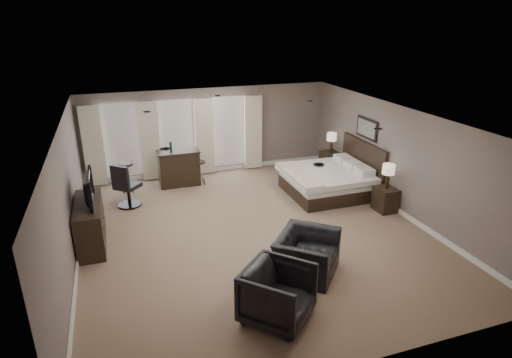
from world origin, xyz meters
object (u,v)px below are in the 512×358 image
object	(u,v)px
armchair_far	(278,292)
bar_stool_right	(200,173)
nightstand_far	(330,163)
dresser	(90,224)
tv	(86,200)
lamp_far	(331,143)
bar_stool_left	(127,177)
nightstand_near	(385,199)
armchair_near	(307,248)
desk_chair	(128,185)
bed	(327,170)
bar_counter	(179,168)
lamp_near	(388,176)

from	to	relation	value
armchair_far	bar_stool_right	bearing A→B (deg)	45.53
nightstand_far	dresser	bearing A→B (deg)	-161.21
nightstand_far	bar_stool_right	size ratio (longest dim) A/B	0.95
tv	lamp_far	bearing A→B (deg)	-71.21
lamp_far	bar_stool_left	bearing A→B (deg)	175.79
nightstand_near	armchair_near	xyz separation A→B (m)	(-3.04, -1.89, 0.22)
armchair_near	bar_stool_left	world-z (taller)	armchair_near
armchair_near	desk_chair	world-z (taller)	desk_chair
armchair_near	bar_stool_right	bearing A→B (deg)	51.72
tv	bed	bearing A→B (deg)	-81.47
bar_counter	nightstand_near	bearing A→B (deg)	-36.69
bar_stool_left	bar_stool_right	xyz separation A→B (m)	(2.01, -0.10, -0.07)
bed	armchair_far	world-z (taller)	bed
bar_stool_right	nightstand_near	bearing A→B (deg)	-38.90
tv	bar_stool_left	bearing A→B (deg)	-17.62
bar_stool_left	bar_stool_right	bearing A→B (deg)	-2.84
lamp_near	armchair_far	world-z (taller)	lamp_near
armchair_far	desk_chair	bearing A→B (deg)	66.38
desk_chair	bar_counter	bearing A→B (deg)	-102.81
armchair_near	lamp_far	bearing A→B (deg)	8.47
lamp_far	bar_counter	xyz separation A→B (m)	(-4.58, 0.51, -0.46)
bed	armchair_far	bearing A→B (deg)	-125.62
lamp_near	lamp_far	bearing A→B (deg)	90.00
nightstand_near	bar_stool_left	bearing A→B (deg)	151.00
tv	armchair_far	bearing A→B (deg)	-140.76
bed	bar_counter	xyz separation A→B (m)	(-3.69, 1.96, -0.18)
dresser	armchair_near	xyz separation A→B (m)	(3.88, -2.43, 0.04)
armchair_near	bar_counter	size ratio (longest dim) A/B	1.02
lamp_far	dresser	bearing A→B (deg)	-161.21
armchair_far	desk_chair	size ratio (longest dim) A/B	0.88
lamp_near	bar_stool_right	bearing A→B (deg)	141.10
nightstand_far	bed	bearing A→B (deg)	-121.54
lamp_near	dresser	bearing A→B (deg)	175.49
armchair_far	dresser	bearing A→B (deg)	85.07
bar_counter	desk_chair	xyz separation A→B (m)	(-1.47, -1.05, 0.07)
armchair_near	armchair_far	xyz separation A→B (m)	(-1.01, -1.08, -0.01)
armchair_far	desk_chair	xyz separation A→B (m)	(-2.00, 5.32, 0.07)
nightstand_near	dresser	xyz separation A→B (m)	(-6.92, 0.55, 0.18)
desk_chair	lamp_far	bearing A→B (deg)	-133.36
nightstand_far	bar_stool_left	size ratio (longest dim) A/B	0.80
armchair_near	bar_stool_right	world-z (taller)	armchair_near
dresser	bar_counter	distance (m)	3.70
nightstand_far	lamp_far	distance (m)	0.64
nightstand_near	armchair_far	size ratio (longest dim) A/B	0.59
dresser	nightstand_far	bearing A→B (deg)	18.79
dresser	armchair_near	world-z (taller)	armchair_near
armchair_near	armchair_far	size ratio (longest dim) A/B	1.17
bar_counter	bar_stool_left	distance (m)	1.46
tv	bar_counter	bearing A→B (deg)	-39.22
lamp_near	desk_chair	distance (m)	6.50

